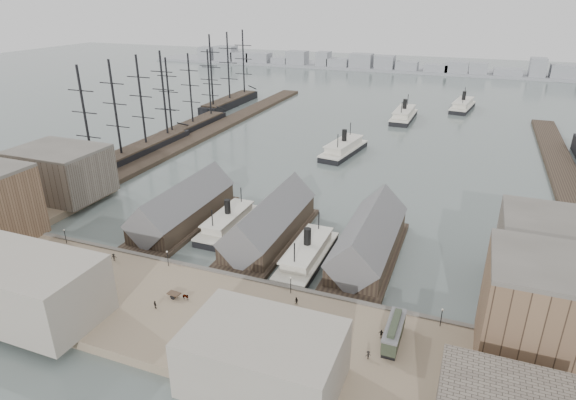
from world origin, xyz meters
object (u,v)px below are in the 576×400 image
at_px(ferry_docked_west, 228,222).
at_px(tram, 394,333).
at_px(horse_cart_left, 64,266).
at_px(horse_cart_right, 228,329).
at_px(horse_cart_center, 181,296).

bearing_deg(ferry_docked_west, tram, -33.22).
xyz_separation_m(ferry_docked_west, horse_cart_left, (-23.31, -34.93, 0.63)).
height_order(ferry_docked_west, tram, ferry_docked_west).
xyz_separation_m(tram, horse_cart_left, (-73.83, -1.85, -1.17)).
distance_m(horse_cart_left, horse_cart_right, 45.67).
distance_m(tram, horse_cart_center, 42.64).
height_order(ferry_docked_west, horse_cart_right, ferry_docked_west).
relative_size(horse_cart_left, horse_cart_right, 0.94).
distance_m(horse_cart_center, horse_cart_right, 15.16).
distance_m(ferry_docked_west, horse_cart_left, 42.00).
bearing_deg(tram, horse_cart_right, -163.08).
bearing_deg(horse_cart_center, tram, -82.65).
relative_size(ferry_docked_west, horse_cart_left, 5.92).
bearing_deg(tram, horse_cart_left, -178.13).
distance_m(ferry_docked_west, horse_cart_center, 36.43).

